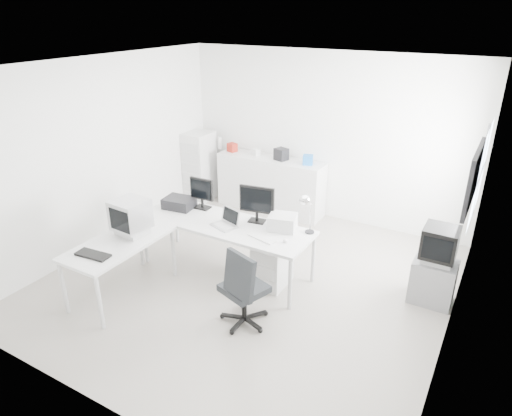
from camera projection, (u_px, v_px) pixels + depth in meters
The scene contains 30 objects.
floor at pixel (249, 280), 6.19m from camera, with size 5.00×5.00×0.01m, color beige.
ceiling at pixel (247, 66), 5.05m from camera, with size 5.00×5.00×0.01m, color white.
back_wall at pixel (324, 138), 7.61m from camera, with size 5.00×0.02×2.80m, color silver.
left_wall at pixel (103, 154), 6.76m from camera, with size 0.02×5.00×2.80m, color silver.
right_wall at pixel (466, 229), 4.49m from camera, with size 0.02×5.00×2.80m, color silver.
window at pixel (481, 174), 5.37m from camera, with size 0.02×1.20×1.10m, color white, non-canonical shape.
wall_picture at pixel (474, 178), 4.38m from camera, with size 0.04×0.90×0.60m, color black, non-canonical shape.
main_desk at pixel (226, 247), 6.26m from camera, with size 2.40×0.80×0.75m, color silver, non-canonical shape.
side_desk at pixel (122, 268), 5.78m from camera, with size 0.70×1.40×0.75m, color silver, non-canonical shape.
drawer_pedestal at pixel (272, 264), 6.01m from camera, with size 0.40×0.50×0.60m, color silver.
inkjet_printer at pixel (179, 203), 6.54m from camera, with size 0.42×0.32×0.15m, color black.
lcd_monitor_small at pixel (202, 193), 6.46m from camera, with size 0.36×0.21×0.46m, color black, non-canonical shape.
lcd_monitor_large at pixel (257, 205), 6.05m from camera, with size 0.48×0.19×0.50m, color black, non-canonical shape.
laptop at pixel (224, 220), 5.97m from camera, with size 0.31×0.31×0.20m, color #B7B7BA, non-canonical shape.
white_keyboard at pixel (262, 238), 5.69m from camera, with size 0.39×0.12×0.02m, color silver.
white_mouse at pixel (285, 241), 5.59m from camera, with size 0.05×0.05×0.05m, color silver.
laser_printer at pixel (283, 222), 5.90m from camera, with size 0.35×0.30×0.20m, color #BABABA.
desk_lamp at pixel (311, 214), 5.74m from camera, with size 0.17×0.17×0.52m, color silver, non-canonical shape.
crt_monitor at pixel (131, 218), 5.73m from camera, with size 0.37×0.37×0.43m, color #B7B7BA, non-canonical shape.
black_keyboard at pixel (93, 255), 5.30m from camera, with size 0.42×0.17×0.03m, color black.
office_chair at pixel (244, 285), 5.18m from camera, with size 0.59×0.59×1.02m, color #232528, non-canonical shape.
tv_cabinet at pixel (433, 281), 5.67m from camera, with size 0.51×0.42×0.56m, color gray.
crt_tv at pixel (439, 246), 5.46m from camera, with size 0.50×0.48×0.45m, color black, non-canonical shape.
sideboard at pixel (271, 184), 8.16m from camera, with size 1.95×0.49×0.98m, color silver.
clutter_box_a at pixel (232, 147), 8.30m from camera, with size 0.15×0.14×0.15m, color maroon.
clutter_box_b at pixel (256, 152), 8.08m from camera, with size 0.12×0.11×0.12m, color silver.
clutter_box_c at pixel (281, 154), 7.83m from camera, with size 0.20×0.19×0.20m, color black.
clutter_box_d at pixel (308, 160), 7.61m from camera, with size 0.16×0.14×0.16m, color blue.
clutter_bottle at pixel (220, 143), 8.45m from camera, with size 0.07×0.07×0.22m, color silver.
filing_cabinet at pixel (200, 166), 8.58m from camera, with size 0.45×0.54×1.29m, color silver.
Camera 1 is at (2.70, -4.51, 3.41)m, focal length 32.00 mm.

